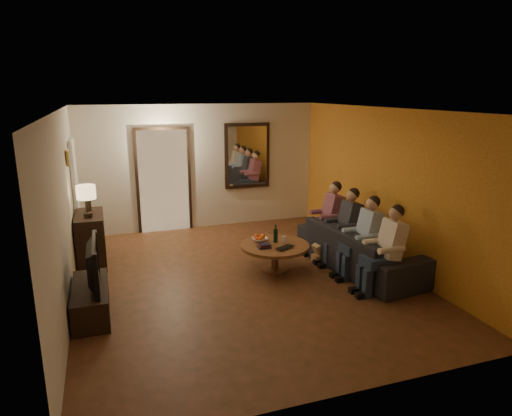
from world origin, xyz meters
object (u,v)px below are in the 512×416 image
object	(u,v)px
tv_stand	(91,300)
wine_bottle	(276,233)
person_a	(387,253)
person_c	(346,229)
laptop	(287,248)
tv	(87,264)
sofa	(359,248)
table_lamp	(87,201)
dresser	(91,239)
bowl	(260,240)
dog	(326,246)
person_b	(365,240)
person_d	(329,220)
coffee_table	(275,257)

from	to	relation	value
tv_stand	wine_bottle	distance (m)	3.00
person_a	person_c	distance (m)	1.20
person_c	laptop	world-z (taller)	person_c
tv_stand	tv	xyz separation A→B (m)	(0.00, 0.00, 0.50)
tv_stand	sofa	size ratio (longest dim) A/B	0.49
person_a	wine_bottle	bearing A→B (deg)	131.37
table_lamp	tv	world-z (taller)	table_lamp
sofa	dresser	bearing A→B (deg)	62.14
sofa	bowl	world-z (taller)	sofa
table_lamp	dog	distance (m)	4.03
tv	person_b	bearing A→B (deg)	-90.34
tv_stand	person_d	size ratio (longest dim) A/B	1.00
tv_stand	person_b	world-z (taller)	person_b
person_d	laptop	size ratio (longest dim) A/B	3.65
person_b	coffee_table	size ratio (longest dim) A/B	1.07
tv	coffee_table	world-z (taller)	tv
person_b	laptop	distance (m)	1.22
tv_stand	tv	world-z (taller)	tv
tv_stand	bowl	size ratio (longest dim) A/B	4.64
table_lamp	person_b	bearing A→B (deg)	-22.96
person_c	bowl	xyz separation A→B (m)	(-1.43, 0.28, -0.12)
dresser	sofa	bearing A→B (deg)	-21.52
dresser	table_lamp	bearing A→B (deg)	-90.00
tv	person_c	bearing A→B (deg)	-81.96
sofa	person_a	xyz separation A→B (m)	(-0.10, -0.90, 0.24)
dresser	coffee_table	distance (m)	3.11
person_a	person_d	size ratio (longest dim) A/B	1.00
dresser	dog	distance (m)	4.00
tv	dog	bearing A→B (deg)	-78.91
sofa	laptop	distance (m)	1.26
sofa	person_c	bearing A→B (deg)	12.09
dog	laptop	size ratio (longest dim) A/B	1.70
sofa	coffee_table	bearing A→B (deg)	68.58
tv	bowl	world-z (taller)	tv
dresser	laptop	world-z (taller)	dresser
person_d	bowl	distance (m)	1.47
dresser	sofa	size ratio (longest dim) A/B	0.40
table_lamp	sofa	size ratio (longest dim) A/B	0.22
table_lamp	bowl	size ratio (longest dim) A/B	2.08
person_b	laptop	size ratio (longest dim) A/B	3.65
bowl	person_b	bearing A→B (deg)	-31.70
dresser	coffee_table	size ratio (longest dim) A/B	0.88
tv	dog	xyz separation A→B (m)	(3.82, 0.75, -0.42)
sofa	coffee_table	size ratio (longest dim) A/B	2.19
person_a	coffee_table	xyz separation A→B (m)	(-1.25, 1.26, -0.38)
tv_stand	dog	distance (m)	3.89
tv_stand	wine_bottle	bearing A→B (deg)	14.42
dresser	wine_bottle	bearing A→B (deg)	-22.36
person_c	tv	bearing A→B (deg)	-171.96
person_a	person_d	world-z (taller)	same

